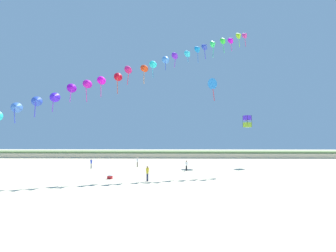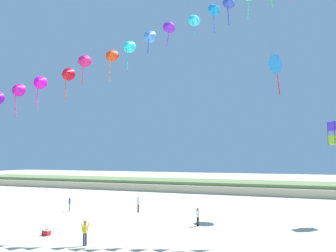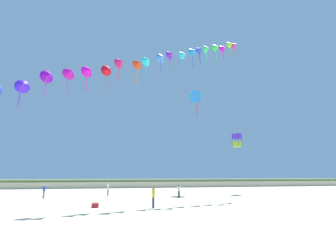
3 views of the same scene
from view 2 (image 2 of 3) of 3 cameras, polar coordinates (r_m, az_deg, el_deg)
dune_ridge at (r=63.15m, az=12.58°, el=-9.50°), size 120.00×12.26×1.78m
person_near_left at (r=25.43m, az=-13.18°, el=-16.08°), size 0.37×0.55×1.68m
person_near_right at (r=41.33m, az=-15.51°, el=-11.80°), size 0.50×0.39×1.59m
person_mid_center at (r=39.25m, az=-4.79°, el=-12.23°), size 0.31×0.58×1.71m
person_far_left at (r=31.65m, az=4.80°, el=-14.14°), size 0.48×0.38×1.54m
kite_banner_string at (r=30.71m, az=-6.02°, el=12.96°), size 32.17×19.35×24.14m
large_kite_mid_trail at (r=40.96m, az=17.17°, el=9.52°), size 2.46×2.46×4.67m
beach_cooler at (r=29.59m, az=-18.94°, el=-15.86°), size 0.58×0.41×0.46m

